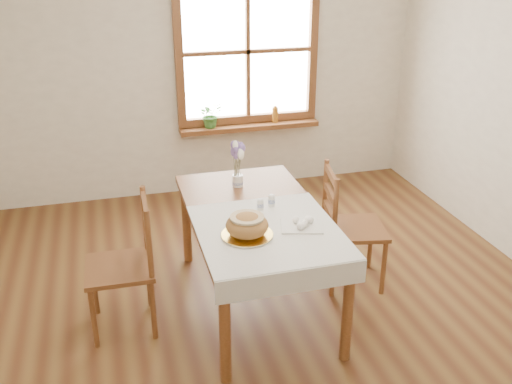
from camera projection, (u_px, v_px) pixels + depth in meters
ground at (267, 326)px, 3.98m from camera, size 5.00×5.00×0.00m
room_walls at (270, 85)px, 3.29m from camera, size 4.60×5.10×2.65m
window at (247, 51)px, 5.69m from camera, size 1.46×0.08×1.46m
window_sill at (250, 126)px, 5.94m from camera, size 1.46×0.20×0.05m
dining_table at (256, 223)px, 3.97m from camera, size 0.90×1.60×0.75m
table_linen at (268, 231)px, 3.67m from camera, size 0.91×0.99×0.01m
chair_left at (119, 266)px, 3.80m from camera, size 0.48×0.46×0.96m
chair_right at (355, 227)px, 4.32m from camera, size 0.54×0.53×0.96m
bread_plate at (247, 235)px, 3.59m from camera, size 0.39×0.39×0.02m
bread_loaf at (247, 224)px, 3.55m from camera, size 0.27×0.27×0.15m
egg_napkin at (301, 226)px, 3.71m from camera, size 0.32×0.29×0.01m
eggs at (302, 222)px, 3.70m from camera, size 0.25×0.23×0.05m
salt_shaker at (272, 200)px, 3.98m from camera, size 0.06×0.06×0.09m
pepper_shaker at (260, 204)px, 3.93m from camera, size 0.05×0.05×0.09m
flower_vase at (238, 182)px, 4.32m from camera, size 0.10×0.10×0.09m
lavender_bouquet at (237, 159)px, 4.24m from camera, size 0.14×0.14×0.27m
potted_plant at (211, 118)px, 5.79m from camera, size 0.31×0.32×0.20m
amber_bottle at (275, 114)px, 5.96m from camera, size 0.07×0.07×0.18m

